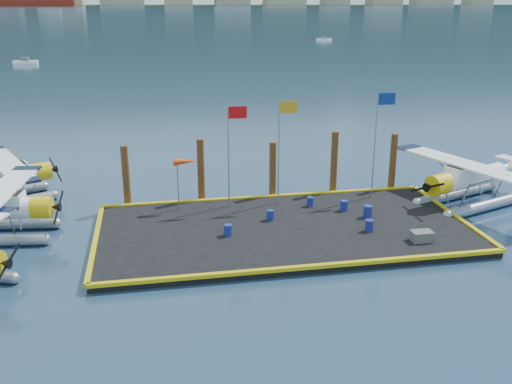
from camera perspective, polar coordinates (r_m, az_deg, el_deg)
ground at (r=31.37m, az=2.83°, el=-4.15°), size 4000.00×4000.00×0.00m
dock at (r=31.30m, az=2.84°, el=-3.82°), size 20.00×10.00×0.40m
dock_bumpers at (r=31.19m, az=2.85°, el=-3.33°), size 20.25×10.25×0.18m
seaplane_c at (r=38.77m, az=-23.97°, el=1.06°), size 8.84×9.27×3.40m
seaplane_d at (r=37.22m, az=20.49°, el=1.04°), size 9.72×10.33×3.72m
drum_0 at (r=32.00m, az=1.44°, el=-2.32°), size 0.42×0.42×0.59m
drum_1 at (r=31.11m, az=11.26°, el=-3.30°), size 0.44×0.44×0.62m
drum_2 at (r=33.79m, az=8.79°, el=-1.35°), size 0.44×0.44×0.61m
drum_3 at (r=29.99m, az=-2.82°, el=-3.82°), size 0.43×0.43×0.60m
drum_4 at (r=33.02m, az=11.11°, el=-1.91°), size 0.48×0.48×0.68m
drum_5 at (r=34.27m, az=5.43°, el=-0.96°), size 0.40×0.40×0.57m
crate at (r=30.51m, az=16.24°, el=-4.26°), size 1.08×0.72×0.54m
flagpole_red at (r=33.13m, az=-2.44°, el=5.13°), size 1.14×0.08×6.00m
flagpole_yellow at (r=33.64m, az=2.64°, el=5.54°), size 1.14×0.08×6.20m
flagpole_blue at (r=35.42m, az=12.19°, el=6.10°), size 1.14×0.08×6.50m
windsock at (r=33.17m, az=-7.09°, el=2.93°), size 1.40×0.44×3.12m
piling_0 at (r=35.05m, az=-12.86°, el=1.37°), size 0.44×0.44×4.00m
piling_1 at (r=35.09m, az=-5.52°, el=1.95°), size 0.44×0.44×4.20m
piling_2 at (r=35.79m, az=1.68°, el=2.04°), size 0.44×0.44×3.80m
piling_3 at (r=36.74m, az=7.80°, el=2.73°), size 0.44×0.44×4.30m
piling_4 at (r=38.20m, az=13.51°, el=2.76°), size 0.44×0.44×4.00m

